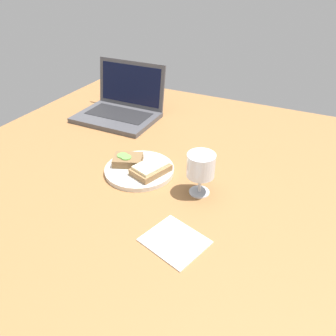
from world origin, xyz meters
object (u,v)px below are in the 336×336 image
at_px(sandwich_with_cucumber, 128,160).
at_px(napkin, 175,241).
at_px(plate, 139,170).
at_px(sandwich_with_cheese, 151,169).
at_px(laptop, 120,108).
at_px(wine_glass, 201,167).

distance_m(sandwich_with_cucumber, napkin, 0.37).
relative_size(plate, napkin, 1.56).
bearing_deg(sandwich_with_cheese, laptop, 134.07).
distance_m(sandwich_with_cucumber, laptop, 0.41).
height_order(plate, wine_glass, wine_glass).
height_order(sandwich_with_cucumber, wine_glass, wine_glass).
relative_size(sandwich_with_cheese, sandwich_with_cucumber, 1.21).
bearing_deg(plate, wine_glass, -4.85).
relative_size(plate, laptop, 0.68).
bearing_deg(sandwich_with_cucumber, sandwich_with_cheese, -8.68).
bearing_deg(laptop, wine_glass, -35.44).
distance_m(sandwich_with_cucumber, wine_glass, 0.27).
xyz_separation_m(sandwich_with_cucumber, laptop, (-0.24, 0.33, 0.01)).
bearing_deg(wine_glass, sandwich_with_cucumber, 174.50).
relative_size(plate, wine_glass, 1.72).
bearing_deg(plate, napkin, -44.60).
relative_size(sandwich_with_cucumber, napkin, 0.78).
bearing_deg(napkin, sandwich_with_cucumber, 139.75).
xyz_separation_m(plate, sandwich_with_cucumber, (-0.05, 0.01, 0.02)).
relative_size(plate, sandwich_with_cheese, 1.65).
height_order(sandwich_with_cheese, wine_glass, wine_glass).
distance_m(sandwich_with_cheese, wine_glass, 0.18).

